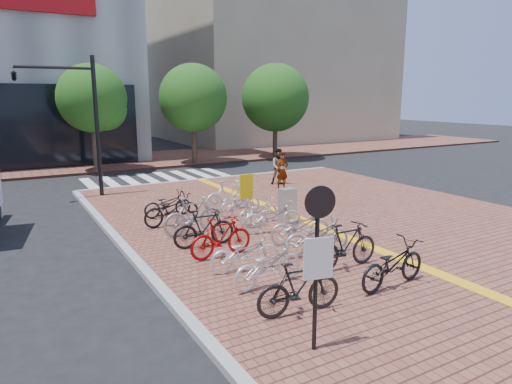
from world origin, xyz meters
TOP-DOWN VIEW (x-y plane):
  - ground at (0.00, 0.00)m, footprint 120.00×120.00m
  - kerb_north at (3.00, 12.00)m, footprint 14.00×0.25m
  - far_sidewalk at (0.00, 21.00)m, footprint 70.00×8.00m
  - building_beige at (18.00, 32.00)m, footprint 20.00×18.00m
  - crosswalk at (0.50, 14.00)m, footprint 7.50×4.00m
  - street_trees at (5.04, 17.45)m, footprint 16.20×4.60m
  - bike_0 at (-2.07, -2.67)m, footprint 1.84×0.71m
  - bike_1 at (-1.89, -1.22)m, footprint 1.91×0.86m
  - bike_2 at (-1.92, -0.18)m, footprint 1.83×0.84m
  - bike_3 at (-1.99, 0.99)m, footprint 1.83×0.62m
  - bike_4 at (-2.05, 1.99)m, footprint 1.82×0.59m
  - bike_5 at (-1.86, 3.27)m, footprint 2.00×0.77m
  - bike_6 at (-2.08, 4.57)m, footprint 2.06×0.98m
  - bike_7 at (-1.86, 5.65)m, footprint 1.73×0.66m
  - bike_8 at (0.48, -2.62)m, footprint 2.06×0.90m
  - bike_9 at (0.31, -1.26)m, footprint 1.93×0.56m
  - bike_10 at (0.28, -0.13)m, footprint 2.02×0.89m
  - bike_11 at (0.50, 0.94)m, footprint 1.95×0.89m
  - bike_12 at (0.34, 2.22)m, footprint 2.02×0.95m
  - bike_13 at (0.47, 3.31)m, footprint 1.69×0.83m
  - bike_14 at (0.42, 4.52)m, footprint 1.83×0.90m
  - bike_15 at (0.41, 5.38)m, footprint 1.93×0.65m
  - pedestrian_a at (4.27, 7.73)m, footprint 0.64×0.43m
  - pedestrian_b at (4.78, 8.77)m, footprint 1.02×0.93m
  - utility_box at (1.37, 2.94)m, footprint 0.58×0.45m
  - yellow_sign at (-0.16, 2.99)m, footprint 0.48×0.12m
  - notice_sign at (-2.59, -3.88)m, footprint 0.51×0.17m
  - traffic_light_pole at (-4.47, 10.53)m, footprint 3.10×1.20m

SIDE VIEW (x-z plane):
  - ground at x=0.00m, z-range 0.00..0.00m
  - crosswalk at x=0.50m, z-range 0.00..0.01m
  - far_sidewalk at x=0.00m, z-range 0.00..0.15m
  - kerb_north at x=3.00m, z-range 0.00..0.15m
  - bike_13 at x=0.47m, z-range 0.15..1.00m
  - bike_7 at x=-1.86m, z-range 0.15..1.05m
  - bike_14 at x=0.42m, z-range 0.15..1.07m
  - bike_2 at x=-1.92m, z-range 0.15..1.07m
  - bike_1 at x=-1.89m, z-range 0.15..1.12m
  - bike_11 at x=0.50m, z-range 0.15..1.14m
  - bike_12 at x=0.34m, z-range 0.15..1.17m
  - bike_10 at x=0.28m, z-range 0.15..1.18m
  - bike_6 at x=-2.08m, z-range 0.15..1.19m
  - bike_8 at x=0.48m, z-range 0.15..1.20m
  - bike_0 at x=-2.07m, z-range 0.15..1.23m
  - bike_3 at x=-1.99m, z-range 0.15..1.23m
  - bike_4 at x=-2.05m, z-range 0.15..1.23m
  - bike_15 at x=0.41m, z-range 0.15..1.29m
  - utility_box at x=1.37m, z-range 0.15..1.31m
  - bike_9 at x=0.31m, z-range 0.15..1.31m
  - bike_5 at x=-1.86m, z-range 0.15..1.33m
  - pedestrian_a at x=4.27m, z-range 0.15..1.85m
  - pedestrian_b at x=4.78m, z-range 0.15..1.87m
  - yellow_sign at x=-0.16m, z-range 0.49..2.25m
  - notice_sign at x=-2.59m, z-range 0.52..3.32m
  - street_trees at x=5.04m, z-range 0.92..7.27m
  - traffic_light_pole at x=-4.47m, z-range 1.25..7.03m
  - building_beige at x=18.00m, z-range 0.00..18.00m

